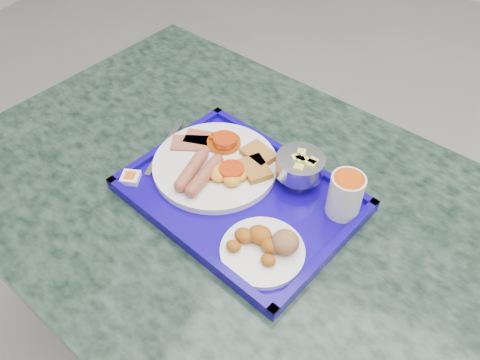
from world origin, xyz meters
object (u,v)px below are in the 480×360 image
Objects in this scene: fruit_bowl at (300,166)px; juice_cup at (346,194)px; main_plate at (218,164)px; bread_plate at (266,247)px; table at (239,253)px; tray at (240,196)px.

fruit_bowl is 0.11m from juice_cup.
juice_cup is (0.27, 0.00, 0.03)m from main_plate.
juice_cup is at bearing 58.60° from bread_plate.
bread_plate reaches higher than table.
fruit_bowl reaches higher than tray.
table is at bearing 134.34° from bread_plate.
tray is (0.01, -0.01, 0.21)m from table.
fruit_bowl is (0.10, 0.08, 0.25)m from table.
bread_plate is 1.69× the size of juice_cup.
table is 0.33m from juice_cup.
table is 0.27m from bread_plate.
juice_cup is at bearing 11.63° from table.
table is at bearing -141.22° from fruit_bowl.
tray is 5.28× the size of fruit_bowl.
main_plate is (-0.07, 0.04, 0.22)m from table.
table is 0.28m from fruit_bowl.
fruit_bowl is at bearing 93.28° from bread_plate.
bread_plate is at bearing -45.78° from tray.
table is 0.21m from tray.
table is 5.34× the size of main_plate.
tray is 0.09m from main_plate.
main_plate is at bearing -179.40° from juice_cup.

